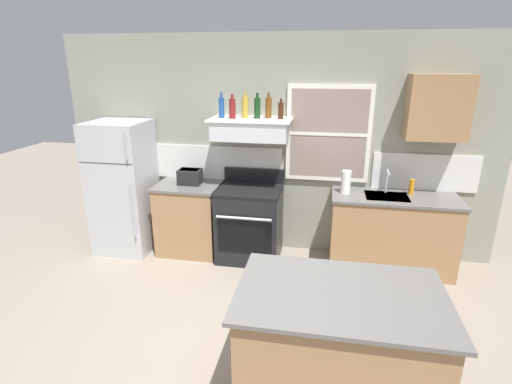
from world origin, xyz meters
TOP-DOWN VIEW (x-y plane):
  - ground_plane at (0.00, 0.00)m, footprint 16.00×16.00m
  - back_wall at (0.03, 2.23)m, footprint 5.40×0.11m
  - refrigerator at (-1.90, 1.84)m, footprint 0.70×0.72m
  - counter_left_of_stove at (-1.05, 1.90)m, footprint 0.79×0.63m
  - toaster at (-1.02, 1.92)m, footprint 0.30×0.20m
  - stove_range at (-0.25, 1.86)m, footprint 0.76×0.69m
  - range_hood_shelf at (-0.25, 1.96)m, footprint 0.96×0.52m
  - bottle_blue_liqueur at (-0.59, 1.92)m, footprint 0.07×0.07m
  - bottle_red_label_wine at (-0.46, 1.90)m, footprint 0.07×0.07m
  - bottle_champagne_gold_foil at (-0.32, 1.98)m, footprint 0.08×0.08m
  - bottle_dark_green_wine at (-0.17, 1.96)m, footprint 0.07×0.07m
  - bottle_amber_wine at (-0.05, 2.00)m, footprint 0.07×0.07m
  - bottle_brown_stout at (0.10, 1.96)m, footprint 0.06×0.06m
  - counter_right_with_sink at (1.45, 1.90)m, footprint 1.43×0.63m
  - sink_faucet at (1.35, 2.00)m, footprint 0.03×0.17m
  - paper_towel_roll at (0.88, 1.90)m, footprint 0.11×0.11m
  - dish_soap_bottle at (1.63, 2.00)m, footprint 0.06×0.06m
  - kitchen_island at (0.79, -0.22)m, footprint 1.40×0.90m
  - upper_cabinet_right at (1.80, 2.04)m, footprint 0.64×0.32m

SIDE VIEW (x-z plane):
  - ground_plane at x=0.00m, z-range 0.00..0.00m
  - counter_left_of_stove at x=-1.05m, z-range 0.00..0.91m
  - counter_right_with_sink at x=1.45m, z-range 0.00..0.91m
  - kitchen_island at x=0.79m, z-range 0.00..0.91m
  - stove_range at x=-0.25m, z-range -0.08..1.01m
  - refrigerator at x=-1.90m, z-range 0.00..1.68m
  - dish_soap_bottle at x=1.63m, z-range 0.91..1.09m
  - toaster at x=-1.02m, z-range 0.91..1.10m
  - paper_towel_roll at x=0.88m, z-range 0.91..1.18m
  - sink_faucet at x=1.35m, z-range 0.94..1.22m
  - back_wall at x=0.03m, z-range 0.00..2.70m
  - range_hood_shelf at x=-0.25m, z-range 1.50..1.75m
  - bottle_brown_stout at x=0.10m, z-range 1.73..1.96m
  - bottle_red_label_wine at x=-0.46m, z-range 1.72..2.00m
  - bottle_dark_green_wine at x=-0.17m, z-range 1.72..2.01m
  - bottle_amber_wine at x=-0.05m, z-range 1.72..2.01m
  - bottle_blue_liqueur at x=-0.59m, z-range 1.72..2.01m
  - bottle_champagne_gold_foil at x=-0.32m, z-range 1.72..2.02m
  - upper_cabinet_right at x=1.80m, z-range 1.55..2.25m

